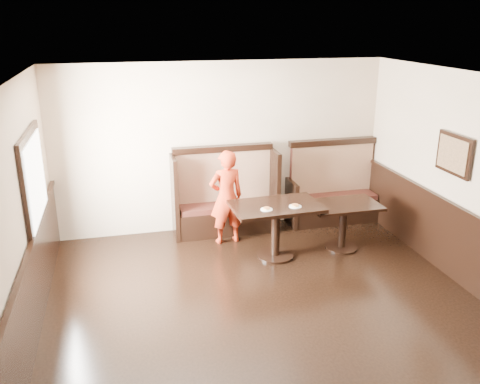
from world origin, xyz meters
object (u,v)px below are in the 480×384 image
object	(u,v)px
booth_neighbor	(333,194)
table_neighbor	(343,215)
booth_main	(225,201)
table_main	(276,217)
child	(226,197)

from	to	relation	value
booth_neighbor	table_neighbor	size ratio (longest dim) A/B	1.53
booth_main	table_main	size ratio (longest dim) A/B	1.31
child	table_main	bearing A→B (deg)	123.17
table_neighbor	table_main	bearing A→B (deg)	-179.57
booth_neighbor	table_main	size ratio (longest dim) A/B	1.23
booth_main	table_neighbor	world-z (taller)	booth_main
booth_main	child	size ratio (longest dim) A/B	1.15
table_neighbor	child	distance (m)	1.84
table_neighbor	booth_main	bearing A→B (deg)	144.12
booth_neighbor	table_neighbor	bearing A→B (deg)	-106.09
table_main	table_neighbor	distance (m)	1.10
booth_neighbor	table_main	bearing A→B (deg)	-140.80
table_main	table_neighbor	world-z (taller)	table_main
table_neighbor	booth_neighbor	bearing A→B (deg)	73.21
table_main	table_neighbor	bearing A→B (deg)	-1.30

